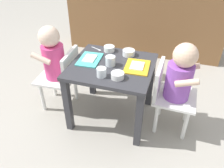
% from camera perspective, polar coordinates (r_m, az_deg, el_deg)
% --- Properties ---
extents(ground_plane, '(7.00, 7.00, 0.00)m').
position_cam_1_polar(ground_plane, '(1.83, 0.00, -7.69)').
color(ground_plane, '#9E998E').
extents(kitchen_cabinet_back, '(1.71, 0.31, 0.93)m').
position_cam_1_polar(kitchen_cabinet_back, '(2.63, 8.27, 17.62)').
color(kitchen_cabinet_back, brown).
rests_on(kitchen_cabinet_back, ground).
extents(dining_table, '(0.56, 0.51, 0.46)m').
position_cam_1_polar(dining_table, '(1.60, 0.00, 2.20)').
color(dining_table, '#333338').
rests_on(dining_table, ground).
extents(seated_child_left, '(0.30, 0.30, 0.68)m').
position_cam_1_polar(seated_child_left, '(1.74, -14.09, 5.98)').
color(seated_child_left, white).
rests_on(seated_child_left, ground).
extents(seated_child_right, '(0.29, 0.29, 0.67)m').
position_cam_1_polar(seated_child_right, '(1.54, 16.17, 1.33)').
color(seated_child_right, white).
rests_on(seated_child_right, ground).
extents(dog, '(0.41, 0.30, 0.30)m').
position_cam_1_polar(dog, '(2.16, 5.96, 5.86)').
color(dog, '#332D28').
rests_on(dog, ground).
extents(food_tray_left, '(0.16, 0.22, 0.02)m').
position_cam_1_polar(food_tray_left, '(1.62, -5.62, 6.24)').
color(food_tray_left, '#4CC6BC').
rests_on(food_tray_left, dining_table).
extents(food_tray_right, '(0.17, 0.21, 0.02)m').
position_cam_1_polar(food_tray_right, '(1.53, 6.33, 4.38)').
color(food_tray_right, gold).
rests_on(food_tray_right, dining_table).
extents(water_cup_left, '(0.07, 0.07, 0.07)m').
position_cam_1_polar(water_cup_left, '(1.53, -0.41, 5.68)').
color(water_cup_left, white).
rests_on(water_cup_left, dining_table).
extents(water_cup_right, '(0.06, 0.06, 0.06)m').
position_cam_1_polar(water_cup_right, '(1.42, -2.65, 2.82)').
color(water_cup_right, white).
rests_on(water_cup_right, dining_table).
extents(veggie_bowl_far, '(0.09, 0.09, 0.04)m').
position_cam_1_polar(veggie_bowl_far, '(1.67, 4.21, 7.91)').
color(veggie_bowl_far, white).
rests_on(veggie_bowl_far, dining_table).
extents(cereal_bowl_left_side, '(0.08, 0.08, 0.04)m').
position_cam_1_polar(cereal_bowl_left_side, '(1.40, 1.40, 2.22)').
color(cereal_bowl_left_side, white).
rests_on(cereal_bowl_left_side, dining_table).
extents(veggie_bowl_near, '(0.08, 0.08, 0.04)m').
position_cam_1_polar(veggie_bowl_near, '(1.72, -0.70, 8.92)').
color(veggie_bowl_near, white).
rests_on(veggie_bowl_near, dining_table).
extents(spoon_by_left_tray, '(0.10, 0.05, 0.01)m').
position_cam_1_polar(spoon_by_left_tray, '(1.76, -3.71, 8.74)').
color(spoon_by_left_tray, silver).
rests_on(spoon_by_left_tray, dining_table).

